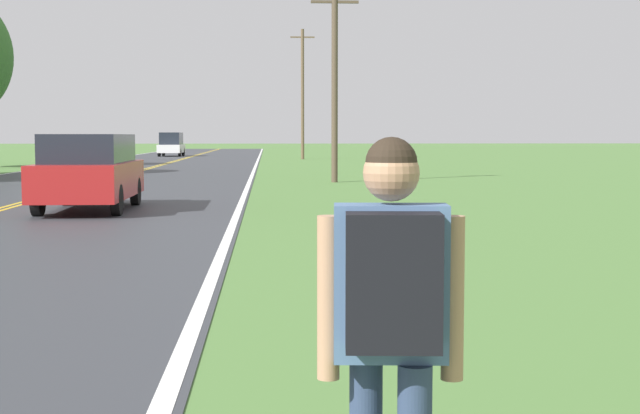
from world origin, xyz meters
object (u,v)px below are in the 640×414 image
Objects in this scene: hitchhiker_person at (391,307)px; car_dark_blue_hatchback_approaching at (93,157)px; car_white_van_mid_near at (171,144)px; car_red_suv_nearest at (90,170)px.

car_dark_blue_hatchback_approaching is at bearing 17.24° from hitchhiker_person.
hitchhiker_person is 74.20m from car_white_van_mid_near.
car_red_suv_nearest is at bearing -174.60° from car_white_van_mid_near.
car_red_suv_nearest is 56.00m from car_white_van_mid_near.
car_dark_blue_hatchback_approaching is 35.03m from car_white_van_mid_near.
hitchhiker_person is at bearing 14.20° from car_red_suv_nearest.
car_white_van_mid_near reaches higher than hitchhiker_person.
car_red_suv_nearest is (-4.71, 17.82, -0.13)m from hitchhiker_person.
car_white_van_mid_near is (-0.10, 35.03, 0.29)m from car_dark_blue_hatchback_approaching.
hitchhiker_person is at bearing -171.97° from car_white_van_mid_near.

